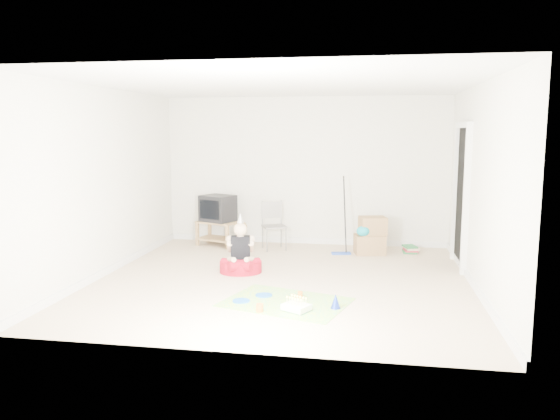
% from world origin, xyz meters
% --- Properties ---
extents(ground, '(5.00, 5.00, 0.00)m').
position_xyz_m(ground, '(0.00, 0.00, 0.00)').
color(ground, beige).
rests_on(ground, ground).
extents(doorway_recess, '(0.02, 0.90, 2.05)m').
position_xyz_m(doorway_recess, '(2.48, 1.20, 1.02)').
color(doorway_recess, black).
rests_on(doorway_recess, ground).
extents(tv_stand, '(0.79, 0.63, 0.43)m').
position_xyz_m(tv_stand, '(-1.49, 2.06, 0.26)').
color(tv_stand, olive).
rests_on(tv_stand, ground).
extents(crt_tv, '(0.67, 0.62, 0.46)m').
position_xyz_m(crt_tv, '(-1.49, 2.06, 0.66)').
color(crt_tv, black).
rests_on(crt_tv, tv_stand).
extents(folding_chair, '(0.49, 0.48, 0.82)m').
position_xyz_m(folding_chair, '(-0.45, 1.88, 0.40)').
color(folding_chair, gray).
rests_on(folding_chair, ground).
extents(cardboard_boxes, '(0.56, 0.48, 0.61)m').
position_xyz_m(cardboard_boxes, '(1.17, 1.83, 0.29)').
color(cardboard_boxes, '#99744A').
rests_on(cardboard_boxes, ground).
extents(floor_mop, '(0.33, 0.42, 1.26)m').
position_xyz_m(floor_mop, '(0.70, 1.70, 0.26)').
color(floor_mop, '#2244AD').
rests_on(floor_mop, ground).
extents(book_pile, '(0.26, 0.30, 0.12)m').
position_xyz_m(book_pile, '(1.83, 2.02, 0.06)').
color(book_pile, '#257138').
rests_on(book_pile, ground).
extents(seated_woman, '(0.71, 0.71, 0.86)m').
position_xyz_m(seated_woman, '(-0.65, 0.30, 0.19)').
color(seated_woman, '#A60F20').
rests_on(seated_woman, ground).
extents(party_mat, '(1.63, 1.37, 0.01)m').
position_xyz_m(party_mat, '(0.20, -0.97, 0.00)').
color(party_mat, '#E83078').
rests_on(party_mat, ground).
extents(birthday_cake, '(0.35, 0.33, 0.14)m').
position_xyz_m(birthday_cake, '(0.37, -1.26, 0.04)').
color(birthday_cake, white).
rests_on(birthday_cake, party_mat).
extents(blue_plate_near, '(0.21, 0.21, 0.01)m').
position_xyz_m(blue_plate_near, '(-0.10, -0.76, 0.01)').
color(blue_plate_near, blue).
rests_on(blue_plate_near, party_mat).
extents(blue_plate_far, '(0.28, 0.28, 0.01)m').
position_xyz_m(blue_plate_far, '(-0.32, -1.03, 0.01)').
color(blue_plate_far, blue).
rests_on(blue_plate_far, party_mat).
extents(orange_cup_near, '(0.08, 0.08, 0.07)m').
position_xyz_m(orange_cup_near, '(0.34, -0.75, 0.04)').
color(orange_cup_near, orange).
rests_on(orange_cup_near, party_mat).
extents(orange_cup_far, '(0.10, 0.10, 0.09)m').
position_xyz_m(orange_cup_far, '(-0.03, -1.36, 0.05)').
color(orange_cup_far, orange).
rests_on(orange_cup_far, party_mat).
extents(blue_party_hat, '(0.13, 0.13, 0.17)m').
position_xyz_m(blue_party_hat, '(0.79, -1.10, 0.09)').
color(blue_party_hat, '#1831A9').
rests_on(blue_party_hat, party_mat).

